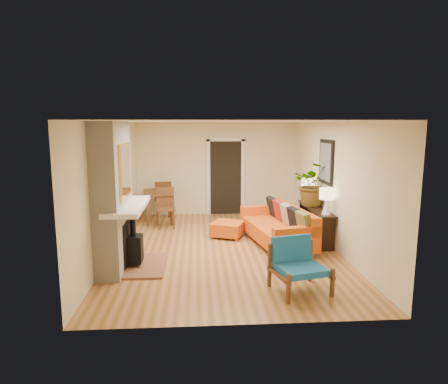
{
  "coord_description": "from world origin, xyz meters",
  "views": [
    {
      "loc": [
        -0.55,
        -8.0,
        2.55
      ],
      "look_at": [
        0.0,
        0.2,
        1.15
      ],
      "focal_mm": 32.0,
      "sensor_mm": 36.0,
      "label": 1
    }
  ],
  "objects_px": {
    "sofa": "(280,226)",
    "console_table": "(316,214)",
    "blue_chair": "(297,262)",
    "dining_table": "(161,197)",
    "lamp_far": "(307,187)",
    "ottoman": "(228,228)",
    "houseplant": "(314,184)",
    "lamp_near": "(327,198)"
  },
  "relations": [
    {
      "from": "blue_chair",
      "to": "dining_table",
      "type": "xyz_separation_m",
      "value": [
        -2.49,
        4.58,
        0.21
      ]
    },
    {
      "from": "sofa",
      "to": "lamp_near",
      "type": "relative_size",
      "value": 4.37
    },
    {
      "from": "ottoman",
      "to": "lamp_far",
      "type": "distance_m",
      "value": 2.17
    },
    {
      "from": "blue_chair",
      "to": "lamp_near",
      "type": "bearing_deg",
      "value": 61.16
    },
    {
      "from": "lamp_far",
      "to": "dining_table",
      "type": "bearing_deg",
      "value": 162.09
    },
    {
      "from": "dining_table",
      "to": "houseplant",
      "type": "distance_m",
      "value": 4.0
    },
    {
      "from": "ottoman",
      "to": "lamp_far",
      "type": "height_order",
      "value": "lamp_far"
    },
    {
      "from": "sofa",
      "to": "houseplant",
      "type": "distance_m",
      "value": 1.29
    },
    {
      "from": "ottoman",
      "to": "blue_chair",
      "type": "distance_m",
      "value": 3.13
    },
    {
      "from": "sofa",
      "to": "lamp_near",
      "type": "distance_m",
      "value": 1.16
    },
    {
      "from": "ottoman",
      "to": "houseplant",
      "type": "bearing_deg",
      "value": -3.77
    },
    {
      "from": "lamp_near",
      "to": "houseplant",
      "type": "height_order",
      "value": "houseplant"
    },
    {
      "from": "houseplant",
      "to": "dining_table",
      "type": "bearing_deg",
      "value": 154.49
    },
    {
      "from": "houseplant",
      "to": "lamp_far",
      "type": "bearing_deg",
      "value": 88.95
    },
    {
      "from": "ottoman",
      "to": "houseplant",
      "type": "xyz_separation_m",
      "value": [
        1.93,
        -0.13,
        1.03
      ]
    },
    {
      "from": "houseplant",
      "to": "console_table",
      "type": "bearing_deg",
      "value": -87.29
    },
    {
      "from": "dining_table",
      "to": "lamp_far",
      "type": "xyz_separation_m",
      "value": [
        3.58,
        -1.16,
        0.41
      ]
    },
    {
      "from": "console_table",
      "to": "lamp_far",
      "type": "distance_m",
      "value": 0.9
    },
    {
      "from": "sofa",
      "to": "lamp_far",
      "type": "bearing_deg",
      "value": 50.7
    },
    {
      "from": "blue_chair",
      "to": "lamp_far",
      "type": "bearing_deg",
      "value": 72.29
    },
    {
      "from": "sofa",
      "to": "console_table",
      "type": "height_order",
      "value": "sofa"
    },
    {
      "from": "sofa",
      "to": "blue_chair",
      "type": "relative_size",
      "value": 2.53
    },
    {
      "from": "blue_chair",
      "to": "console_table",
      "type": "bearing_deg",
      "value": 67.7
    },
    {
      "from": "console_table",
      "to": "lamp_near",
      "type": "distance_m",
      "value": 0.84
    },
    {
      "from": "blue_chair",
      "to": "houseplant",
      "type": "relative_size",
      "value": 0.93
    },
    {
      "from": "lamp_far",
      "to": "lamp_near",
      "type": "bearing_deg",
      "value": -90.0
    },
    {
      "from": "sofa",
      "to": "lamp_near",
      "type": "height_order",
      "value": "lamp_near"
    },
    {
      "from": "lamp_far",
      "to": "houseplant",
      "type": "distance_m",
      "value": 0.57
    },
    {
      "from": "ottoman",
      "to": "blue_chair",
      "type": "xyz_separation_m",
      "value": [
        0.85,
        -3.0,
        0.24
      ]
    },
    {
      "from": "lamp_far",
      "to": "sofa",
      "type": "bearing_deg",
      "value": -129.3
    },
    {
      "from": "console_table",
      "to": "lamp_near",
      "type": "bearing_deg",
      "value": -90.0
    },
    {
      "from": "ottoman",
      "to": "houseplant",
      "type": "height_order",
      "value": "houseplant"
    },
    {
      "from": "sofa",
      "to": "blue_chair",
      "type": "height_order",
      "value": "sofa"
    },
    {
      "from": "blue_chair",
      "to": "dining_table",
      "type": "height_order",
      "value": "dining_table"
    },
    {
      "from": "ottoman",
      "to": "lamp_near",
      "type": "xyz_separation_m",
      "value": [
        1.94,
        -1.02,
        0.87
      ]
    },
    {
      "from": "houseplant",
      "to": "lamp_near",
      "type": "bearing_deg",
      "value": -89.36
    },
    {
      "from": "ottoman",
      "to": "lamp_near",
      "type": "relative_size",
      "value": 1.62
    },
    {
      "from": "ottoman",
      "to": "dining_table",
      "type": "height_order",
      "value": "dining_table"
    },
    {
      "from": "dining_table",
      "to": "sofa",
      "type": "bearing_deg",
      "value": -38.96
    },
    {
      "from": "ottoman",
      "to": "lamp_far",
      "type": "bearing_deg",
      "value": 12.18
    },
    {
      "from": "sofa",
      "to": "console_table",
      "type": "distance_m",
      "value": 0.92
    },
    {
      "from": "lamp_near",
      "to": "lamp_far",
      "type": "height_order",
      "value": "same"
    }
  ]
}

